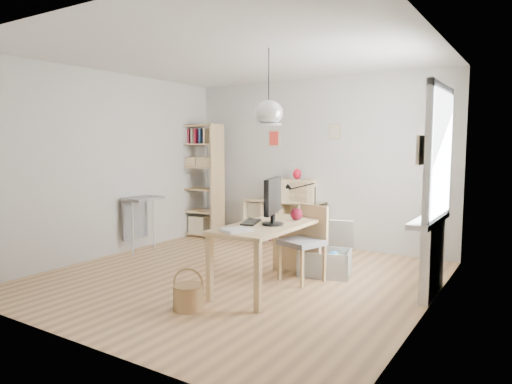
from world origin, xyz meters
The scene contains 20 objects.
ground centered at (0.00, 0.00, 0.00)m, with size 4.50×4.50×0.00m, color tan.
room_shell centered at (0.55, -0.15, 2.00)m, with size 4.50×4.50×4.50m.
window_unit centered at (2.23, 0.60, 1.55)m, with size 0.07×1.16×1.46m.
radiator centered at (2.19, 0.60, 0.40)m, with size 0.10×0.80×0.80m, color white.
windowsill centered at (2.14, 0.60, 0.83)m, with size 0.22×1.20×0.06m, color white.
desk centered at (0.55, -0.15, 0.66)m, with size 0.70×1.50×0.75m.
cube_shelf centered at (-0.47, 2.08, 0.30)m, with size 1.40×0.38×0.72m.
tall_bookshelf centered at (-2.04, 1.80, 1.09)m, with size 0.80×0.38×2.00m.
side_table centered at (-2.04, 0.35, 0.67)m, with size 0.40×0.55×0.85m.
chair centered at (0.77, 0.37, 0.52)m, with size 0.56×0.56×0.91m.
wicker_basket centered at (0.22, -1.16, 0.14)m, with size 0.31×0.31×0.43m.
storage_chest centered at (0.88, 0.75, 0.22)m, with size 0.79×0.85×0.67m.
monitor centered at (0.62, -0.18, 1.05)m, with size 0.24×0.59×0.53m.
keyboard centered at (0.35, -0.21, 0.76)m, with size 0.15×0.40×0.02m, color black.
task_lamp centered at (0.63, 0.47, 1.03)m, with size 0.38×0.14×0.41m.
yarn_ball centered at (0.70, 0.25, 0.82)m, with size 0.15×0.15×0.15m, color #4A0912.
paper_tray centered at (0.49, -0.70, 0.76)m, with size 0.23×0.29×0.03m, color white.
drawer_chest centered at (-0.25, 2.04, 0.90)m, with size 0.64×0.29×0.37m, color beige.
red_vase centered at (-0.21, 2.04, 1.17)m, with size 0.14×0.14×0.17m, color maroon.
potted_plant centered at (2.12, 0.95, 1.01)m, with size 0.27×0.23×0.30m, color #3A6927.
Camera 1 is at (3.16, -4.54, 1.65)m, focal length 32.00 mm.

